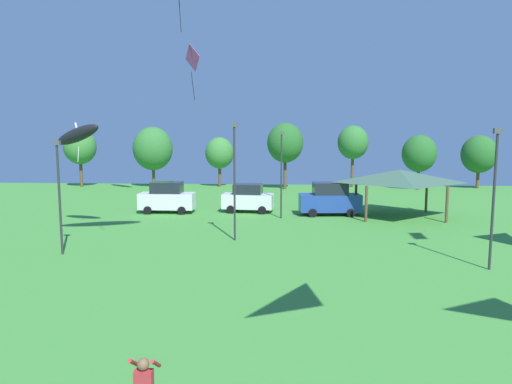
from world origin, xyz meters
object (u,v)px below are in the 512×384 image
object	(u,v)px
parked_car_leftmost	(167,198)
treeline_tree_1	(153,149)
treeline_tree_0	(80,147)
light_post_3	(494,191)
kite_flying_4	(192,60)
kite_flying_7	(77,135)
treeline_tree_5	(419,154)
light_post_2	(59,191)
treeline_tree_4	(353,143)
parked_car_third_from_left	(330,199)
treeline_tree_6	(479,154)
park_pavilion	(399,176)
treeline_tree_3	(285,143)
light_post_1	(234,175)
light_post_0	(281,170)
parked_car_second_from_left	(248,198)
treeline_tree_2	(220,153)

from	to	relation	value
parked_car_leftmost	treeline_tree_1	world-z (taller)	treeline_tree_1
treeline_tree_0	light_post_3	bearing A→B (deg)	-43.81
kite_flying_4	kite_flying_7	distance (m)	12.27
light_post_3	treeline_tree_5	distance (m)	32.71
light_post_2	treeline_tree_4	size ratio (longest dim) A/B	0.80
kite_flying_7	light_post_3	size ratio (longest dim) A/B	0.61
parked_car_third_from_left	treeline_tree_6	world-z (taller)	treeline_tree_6
parked_car_third_from_left	treeline_tree_1	bearing A→B (deg)	131.05
park_pavilion	treeline_tree_3	world-z (taller)	treeline_tree_3
parked_car_third_from_left	treeline_tree_0	size ratio (longest dim) A/B	0.69
kite_flying_4	treeline_tree_0	distance (m)	24.55
kite_flying_4	treeline_tree_3	size ratio (longest dim) A/B	0.58
kite_flying_7	park_pavilion	world-z (taller)	kite_flying_7
kite_flying_7	parked_car_third_from_left	bearing A→B (deg)	22.12
kite_flying_7	light_post_3	xyz separation A→B (m)	(22.60, -7.47, -2.56)
kite_flying_7	treeline_tree_1	world-z (taller)	treeline_tree_1
parked_car_third_from_left	light_post_1	xyz separation A→B (m)	(-6.45, -9.02, 2.59)
treeline_tree_1	parked_car_leftmost	bearing A→B (deg)	-70.91
light_post_0	parked_car_second_from_left	bearing A→B (deg)	135.64
kite_flying_7	parked_car_leftmost	xyz separation A→B (m)	(3.83, 7.14, -4.97)
light_post_1	treeline_tree_3	world-z (taller)	treeline_tree_3
parked_car_leftmost	treeline_tree_5	world-z (taller)	treeline_tree_5
treeline_tree_5	treeline_tree_6	world-z (taller)	treeline_tree_5
parked_car_second_from_left	light_post_0	distance (m)	4.51
parked_car_second_from_left	treeline_tree_6	world-z (taller)	treeline_tree_6
park_pavilion	treeline_tree_0	world-z (taller)	treeline_tree_0
treeline_tree_1	light_post_3	bearing A→B (deg)	-52.87
light_post_2	treeline_tree_1	distance (m)	32.21
park_pavilion	treeline_tree_0	bearing A→B (deg)	150.74
treeline_tree_0	treeline_tree_6	size ratio (longest dim) A/B	1.11
parked_car_leftmost	treeline_tree_6	bearing A→B (deg)	30.57
treeline_tree_1	treeline_tree_4	xyz separation A→B (m)	(24.09, 1.27, 0.73)
treeline_tree_2	kite_flying_7	bearing A→B (deg)	-101.50
light_post_1	kite_flying_4	bearing A→B (deg)	112.17
parked_car_leftmost	treeline_tree_1	xyz separation A→B (m)	(-6.49, 18.76, 3.39)
light_post_0	light_post_1	distance (m)	7.90
park_pavilion	parked_car_leftmost	bearing A→B (deg)	177.91
treeline_tree_5	treeline_tree_6	bearing A→B (deg)	13.07
light_post_0	light_post_2	size ratio (longest dim) A/B	1.10
park_pavilion	treeline_tree_5	xyz separation A→B (m)	(6.71, 18.20, 1.05)
treeline_tree_0	parked_car_third_from_left	bearing A→B (deg)	-33.10
kite_flying_4	treeline_tree_2	distance (m)	19.19
parked_car_third_from_left	treeline_tree_2	distance (m)	22.81
kite_flying_4	light_post_2	xyz separation A→B (m)	(-4.03, -15.01, -8.91)
parked_car_second_from_left	park_pavilion	xyz separation A→B (m)	(11.58, -1.33, 1.95)
treeline_tree_5	light_post_1	bearing A→B (deg)	-124.20
treeline_tree_0	parked_car_leftmost	bearing A→B (deg)	-49.81
treeline_tree_0	treeline_tree_2	distance (m)	16.76
parked_car_second_from_left	parked_car_third_from_left	world-z (taller)	parked_car_third_from_left
parked_car_third_from_left	light_post_0	world-z (taller)	light_post_0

